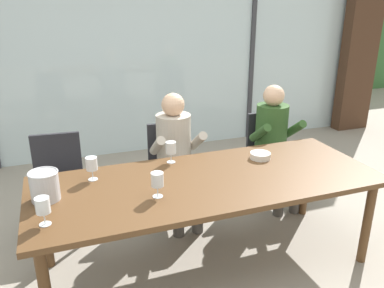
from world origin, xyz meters
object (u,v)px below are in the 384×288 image
at_px(person_beige_jumper, 177,150).
at_px(wine_glass_by_left_taster, 157,181).
at_px(chair_center, 269,148).
at_px(ice_bucket_primary, 45,185).
at_px(chair_near_curtain, 58,177).
at_px(chair_left_of_center, 171,163).
at_px(tasting_bowl, 260,156).
at_px(wine_glass_center_pour, 171,149).
at_px(wine_glass_by_right_taster, 92,165).
at_px(dining_table, 208,186).
at_px(wine_glass_near_bucket, 43,207).
at_px(person_olive_shirt, 275,137).

bearing_deg(person_beige_jumper, wine_glass_by_left_taster, -114.32).
height_order(chair_center, ice_bucket_primary, ice_bucket_primary).
bearing_deg(chair_near_curtain, chair_left_of_center, 2.04).
height_order(chair_center, wine_glass_by_left_taster, wine_glass_by_left_taster).
height_order(chair_near_curtain, tasting_bowl, chair_near_curtain).
xyz_separation_m(wine_glass_center_pour, wine_glass_by_right_taster, (-0.63, -0.12, 0.00)).
relative_size(tasting_bowl, wine_glass_by_left_taster, 0.97).
height_order(tasting_bowl, wine_glass_by_right_taster, wine_glass_by_right_taster).
distance_m(dining_table, wine_glass_by_left_taster, 0.48).
bearing_deg(wine_glass_center_pour, ice_bucket_primary, -161.44).
relative_size(chair_near_curtain, chair_center, 1.00).
relative_size(dining_table, chair_near_curtain, 2.90).
xyz_separation_m(ice_bucket_primary, wine_glass_center_pour, (0.96, 0.32, 0.01)).
distance_m(person_beige_jumper, wine_glass_by_left_taster, 1.02).
xyz_separation_m(chair_left_of_center, wine_glass_by_left_taster, (-0.41, -1.03, 0.35)).
bearing_deg(dining_table, wine_glass_near_bucket, -167.51).
relative_size(chair_near_curtain, chair_left_of_center, 1.00).
distance_m(dining_table, chair_center, 1.41).
height_order(dining_table, wine_glass_center_pour, wine_glass_center_pour).
relative_size(dining_table, chair_center, 2.90).
xyz_separation_m(chair_center, person_olive_shirt, (-0.03, -0.14, 0.17)).
relative_size(person_olive_shirt, wine_glass_near_bucket, 6.89).
relative_size(ice_bucket_primary, wine_glass_by_right_taster, 1.15).
bearing_deg(person_olive_shirt, tasting_bowl, -128.73).
height_order(dining_table, chair_near_curtain, chair_near_curtain).
bearing_deg(wine_glass_near_bucket, wine_glass_by_right_taster, 57.58).
bearing_deg(chair_center, ice_bucket_primary, -157.63).
distance_m(person_olive_shirt, wine_glass_center_pour, 1.27).
distance_m(chair_left_of_center, chair_center, 1.08).
bearing_deg(chair_left_of_center, chair_near_curtain, -174.06).
distance_m(chair_left_of_center, wine_glass_by_left_taster, 1.16).
relative_size(person_beige_jumper, wine_glass_near_bucket, 6.89).
height_order(chair_near_curtain, chair_center, same).
relative_size(wine_glass_near_bucket, wine_glass_by_right_taster, 1.00).
distance_m(person_beige_jumper, wine_glass_center_pour, 0.45).
height_order(chair_center, wine_glass_by_right_taster, wine_glass_by_right_taster).
height_order(person_olive_shirt, wine_glass_by_right_taster, person_olive_shirt).
distance_m(ice_bucket_primary, wine_glass_near_bucket, 0.32).
bearing_deg(chair_near_curtain, wine_glass_by_right_taster, -65.17).
relative_size(chair_left_of_center, tasting_bowl, 5.19).
bearing_deg(dining_table, wine_glass_by_left_taster, -161.36).
distance_m(tasting_bowl, wine_glass_by_right_taster, 1.35).
bearing_deg(tasting_bowl, wine_glass_near_bucket, -164.56).
relative_size(person_beige_jumper, wine_glass_by_right_taster, 6.89).
relative_size(ice_bucket_primary, tasting_bowl, 1.18).
height_order(chair_left_of_center, chair_center, same).
height_order(chair_center, person_beige_jumper, person_beige_jumper).
distance_m(tasting_bowl, wine_glass_center_pour, 0.74).
xyz_separation_m(chair_center, tasting_bowl, (-0.51, -0.69, 0.25)).
bearing_deg(ice_bucket_primary, person_beige_jumper, 31.96).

